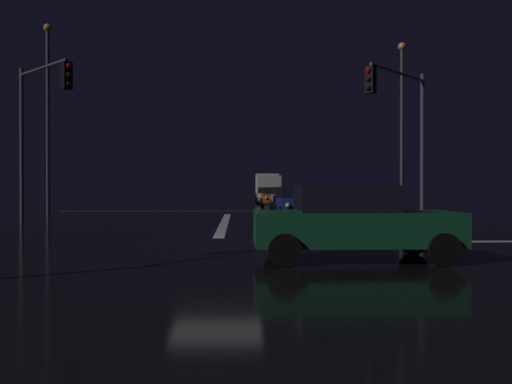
# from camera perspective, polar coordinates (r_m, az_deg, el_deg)

# --- Properties ---
(ground) EXTENTS (120.00, 120.00, 0.10)m
(ground) POSITION_cam_1_polar(r_m,az_deg,el_deg) (14.76, -4.26, -5.65)
(ground) COLOR black
(stop_line_north) EXTENTS (0.35, 14.61, 0.01)m
(stop_line_north) POSITION_cam_1_polar(r_m,az_deg,el_deg) (23.24, -3.42, -3.29)
(stop_line_north) COLOR white
(stop_line_north) RESTS_ON ground
(centre_line_ns) EXTENTS (22.00, 0.15, 0.01)m
(centre_line_ns) POSITION_cam_1_polar(r_m,az_deg,el_deg) (34.82, -2.94, -2.05)
(centre_line_ns) COLOR yellow
(centre_line_ns) RESTS_ON ground
(sedan_blue) EXTENTS (2.02, 4.33, 1.57)m
(sedan_blue) POSITION_cam_1_polar(r_m,az_deg,el_deg) (26.47, 4.41, -1.11)
(sedan_blue) COLOR navy
(sedan_blue) RESTS_ON ground
(sedan_black) EXTENTS (2.02, 4.33, 1.57)m
(sedan_black) POSITION_cam_1_polar(r_m,az_deg,el_deg) (32.06, 3.68, -0.84)
(sedan_black) COLOR black
(sedan_black) RESTS_ON ground
(sedan_silver) EXTENTS (2.02, 4.33, 1.57)m
(sedan_silver) POSITION_cam_1_polar(r_m,az_deg,el_deg) (37.64, 3.19, -0.65)
(sedan_silver) COLOR #B7B7BC
(sedan_silver) RESTS_ON ground
(sedan_orange) EXTENTS (2.02, 4.33, 1.57)m
(sedan_orange) POSITION_cam_1_polar(r_m,az_deg,el_deg) (44.34, 1.80, -0.48)
(sedan_orange) COLOR #C66014
(sedan_orange) RESTS_ON ground
(sedan_white) EXTENTS (2.02, 4.33, 1.57)m
(sedan_white) POSITION_cam_1_polar(r_m,az_deg,el_deg) (50.88, 1.16, -0.36)
(sedan_white) COLOR silver
(sedan_white) RESTS_ON ground
(box_truck) EXTENTS (2.68, 8.28, 3.08)m
(box_truck) POSITION_cam_1_polar(r_m,az_deg,el_deg) (58.73, 1.24, 0.63)
(box_truck) COLOR beige
(box_truck) RESTS_ON ground
(sedan_green_crossing) EXTENTS (4.33, 2.02, 1.57)m
(sedan_green_crossing) POSITION_cam_1_polar(r_m,az_deg,el_deg) (11.30, 10.36, -3.19)
(sedan_green_crossing) COLOR #14512D
(sedan_green_crossing) RESTS_ON ground
(traffic_signal_nw) EXTENTS (3.21, 3.21, 6.79)m
(traffic_signal_nw) POSITION_cam_1_polar(r_m,az_deg,el_deg) (24.10, -22.37, 7.91)
(traffic_signal_nw) COLOR #4C4C51
(traffic_signal_nw) RESTS_ON ground
(traffic_signal_ne) EXTENTS (3.47, 3.47, 6.66)m
(traffic_signal_ne) POSITION_cam_1_polar(r_m,az_deg,el_deg) (23.56, 15.54, 7.95)
(traffic_signal_ne) COLOR #4C4C51
(traffic_signal_ne) RESTS_ON ground
(streetlamp_left_near) EXTENTS (0.44, 0.44, 10.34)m
(streetlamp_left_near) POSITION_cam_1_polar(r_m,az_deg,el_deg) (30.85, -21.52, 8.54)
(streetlamp_left_near) COLOR #424247
(streetlamp_left_near) RESTS_ON ground
(streetlamp_right_near) EXTENTS (0.44, 0.44, 9.51)m
(streetlamp_right_near) POSITION_cam_1_polar(r_m,az_deg,el_deg) (30.42, 15.46, 7.86)
(streetlamp_right_near) COLOR #424247
(streetlamp_right_near) RESTS_ON ground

